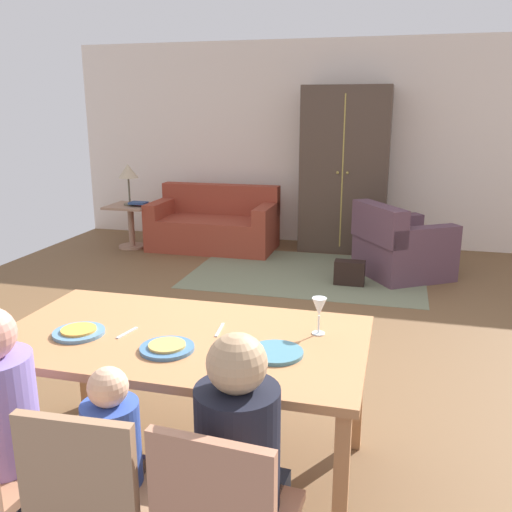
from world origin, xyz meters
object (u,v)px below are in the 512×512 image
at_px(wine_glass, 319,308).
at_px(person_man, 10,443).
at_px(handbag, 349,273).
at_px(plate_near_child, 167,348).
at_px(armoire, 345,170).
at_px(plate_near_woman, 276,353).
at_px(dining_chair_child, 96,496).
at_px(book_lower, 145,204).
at_px(book_upper, 138,203).
at_px(couch, 214,226).
at_px(person_woman, 241,483).
at_px(dining_table, 183,348).
at_px(plate_near_man, 79,333).
at_px(armchair, 400,248).
at_px(table_lamp, 128,173).
at_px(person_child, 119,480).
at_px(side_table, 131,220).

relative_size(wine_glass, person_man, 0.17).
distance_m(person_man, handbag, 4.18).
height_order(plate_near_child, armoire, armoire).
xyz_separation_m(plate_near_woman, dining_chair_child, (-0.49, -0.75, -0.28)).
xyz_separation_m(plate_near_woman, book_lower, (-2.76, 4.40, -0.18)).
bearing_deg(book_upper, book_lower, 58.03).
bearing_deg(couch, person_woman, -70.19).
distance_m(dining_table, plate_near_man, 0.51).
bearing_deg(armchair, person_woman, -96.82).
bearing_deg(table_lamp, armchair, -7.00).
bearing_deg(handbag, plate_near_woman, -90.61).
bearing_deg(armchair, dining_chair_child, -102.39).
relative_size(dining_chair_child, book_upper, 3.95).
bearing_deg(table_lamp, couch, 13.33).
height_order(plate_near_child, book_lower, plate_near_child).
xyz_separation_m(person_child, table_lamp, (-2.47, 4.95, 0.58)).
distance_m(dining_table, plate_near_woman, 0.51).
bearing_deg(person_woman, table_lamp, 120.94).
distance_m(person_man, person_child, 0.49).
height_order(person_man, couch, person_man).
distance_m(table_lamp, handbag, 3.25).
height_order(plate_near_woman, person_child, person_child).
height_order(couch, handbag, couch).
relative_size(dining_chair_child, side_table, 1.50).
height_order(dining_chair_child, table_lamp, table_lamp).
relative_size(book_lower, book_upper, 1.00).
height_order(person_woman, couch, person_woman).
bearing_deg(plate_near_man, person_man, -89.64).
distance_m(plate_near_woman, couch, 5.01).
bearing_deg(wine_glass, book_lower, 125.22).
bearing_deg(dining_chair_child, wine_glass, 58.13).
xyz_separation_m(person_child, person_woman, (0.50, 0.01, 0.08)).
distance_m(plate_near_man, armchair, 4.27).
bearing_deg(book_lower, dining_chair_child, -66.22).
distance_m(plate_near_man, armoire, 5.07).
bearing_deg(person_man, wine_glass, 37.03).
distance_m(dining_chair_child, armchair, 4.80).
bearing_deg(dining_chair_child, person_woman, 19.66).
bearing_deg(armoire, armchair, -54.39).
bearing_deg(plate_near_woman, table_lamp, 124.11).
distance_m(wine_glass, handbag, 3.28).
bearing_deg(side_table, plate_near_woman, -55.89).
xyz_separation_m(plate_near_woman, table_lamp, (-2.96, 4.37, 0.24)).
relative_size(plate_near_man, book_lower, 1.14).
distance_m(plate_near_child, armoire, 5.08).
bearing_deg(person_woman, armoire, 92.13).
relative_size(book_upper, handbag, 0.69).
bearing_deg(handbag, armoire, 99.04).
bearing_deg(plate_near_man, couch, 100.81).
distance_m(wine_glass, book_lower, 5.05).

